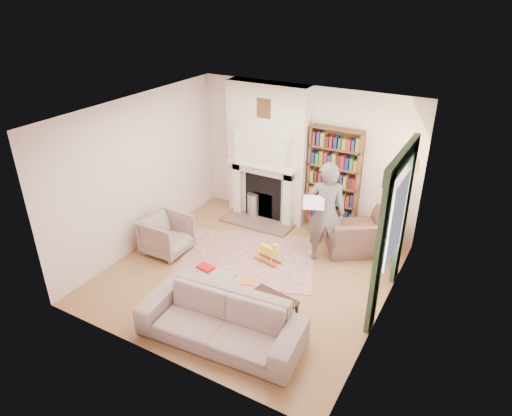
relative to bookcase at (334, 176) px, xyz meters
The scene contains 25 objects.
floor 2.51m from the bookcase, 107.05° to the right, with size 4.50×4.50×0.00m, color olive.
ceiling 2.75m from the bookcase, 107.05° to the right, with size 4.50×4.50×0.00m, color white.
wall_back 0.70m from the bookcase, 168.69° to the left, with size 4.50×4.50×0.00m, color beige.
wall_front 4.42m from the bookcase, 98.46° to the right, with size 4.50×4.50×0.00m, color beige.
wall_left 3.60m from the bookcase, 143.83° to the right, with size 4.50×4.50×0.00m, color beige.
wall_right 2.67m from the bookcase, 52.96° to the right, with size 4.50×4.50×0.00m, color beige.
fireplace 1.42m from the bookcase, behind, with size 1.70×0.58×2.80m.
bookcase is the anchor object (origin of this frame).
window 2.36m from the bookcase, 47.34° to the right, with size 0.02×0.90×1.30m, color silver.
curtain_left 2.87m from the bookcase, 57.36° to the right, with size 0.07×0.32×2.40m, color #2B432C.
curtain_right 1.86m from the bookcase, 33.35° to the right, with size 0.07×0.32×2.40m, color #2B432C.
pelmet 2.60m from the bookcase, 48.16° to the right, with size 0.09×1.70×0.24m, color #2B432C.
wall_sconce 1.68m from the bookcase, 24.19° to the right, with size 0.20×0.24×0.24m, color gold, non-canonical shape.
rug 2.27m from the bookcase, 117.85° to the right, with size 2.39×1.83×0.01m, color #BAA88D.
armchair_reading 1.18m from the bookcase, 33.15° to the right, with size 1.16×1.01×0.75m, color #51362B.
armchair_left 3.32m from the bookcase, 135.70° to the right, with size 0.75×0.77×0.70m, color #B2AA93.
sofa 3.79m from the bookcase, 92.76° to the right, with size 2.30×0.90×0.67m, color #A69E89.
man_reading 1.13m from the bookcase, 75.61° to the right, with size 0.68×0.45×1.87m, color #574B45.
newspaper 1.28m from the bookcase, 84.37° to the right, with size 0.36×0.02×0.25m, color white.
coffee_table 3.24m from the bookcase, 84.85° to the right, with size 0.70×0.45×0.45m, color black, non-canonical shape.
paraffin_heater 1.86m from the bookcase, 169.24° to the right, with size 0.24×0.24×0.55m, color #B6B7BE.
rocking_horse 1.98m from the bookcase, 107.89° to the right, with size 0.49×0.20×0.43m, color yellow, non-canonical shape.
board_game 2.89m from the bookcase, 111.35° to the right, with size 0.39×0.39×0.03m, color #E1C44F.
game_box_lid 2.97m from the bookcase, 119.93° to the right, with size 0.28×0.18×0.05m, color red.
comic_annuals 2.75m from the bookcase, 97.88° to the right, with size 0.65×0.48×0.02m.
Camera 1 is at (3.29, -5.60, 4.55)m, focal length 32.00 mm.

